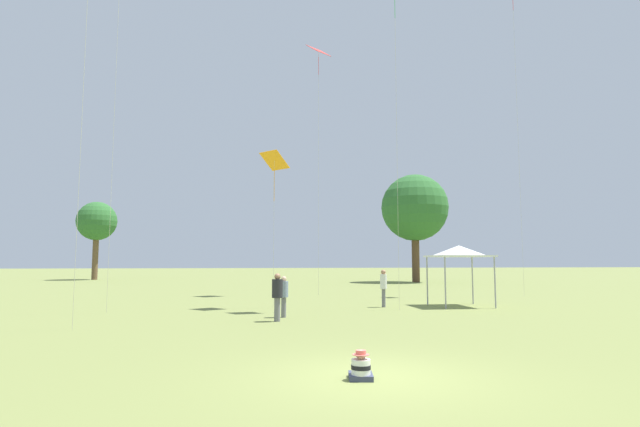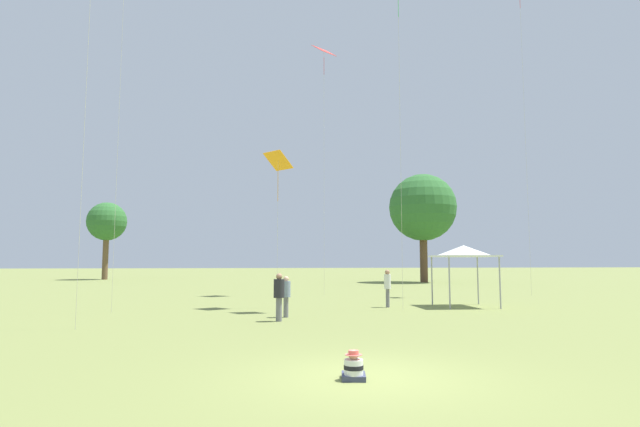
# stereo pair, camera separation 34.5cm
# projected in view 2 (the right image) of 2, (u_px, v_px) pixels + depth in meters

# --- Properties ---
(ground_plane) EXTENTS (300.00, 300.00, 0.00)m
(ground_plane) POSITION_uv_depth(u_px,v_px,m) (369.00, 377.00, 9.50)
(ground_plane) COLOR olive
(seated_toddler) EXTENTS (0.53, 0.62, 0.55)m
(seated_toddler) POSITION_uv_depth(u_px,v_px,m) (354.00, 368.00, 9.27)
(seated_toddler) COLOR #383D56
(seated_toddler) RESTS_ON ground
(person_standing_0) EXTENTS (0.45, 0.45, 1.79)m
(person_standing_0) POSITION_uv_depth(u_px,v_px,m) (387.00, 284.00, 23.86)
(person_standing_0) COLOR slate
(person_standing_0) RESTS_ON ground
(person_standing_1) EXTENTS (0.40, 0.40, 1.61)m
(person_standing_1) POSITION_uv_depth(u_px,v_px,m) (286.00, 293.00, 19.63)
(person_standing_1) COLOR slate
(person_standing_1) RESTS_ON ground
(person_standing_2) EXTENTS (0.55, 0.55, 1.75)m
(person_standing_2) POSITION_uv_depth(u_px,v_px,m) (279.00, 293.00, 18.33)
(person_standing_2) COLOR slate
(person_standing_2) RESTS_ON ground
(canopy_tent) EXTENTS (2.78, 2.78, 2.97)m
(canopy_tent) POSITION_uv_depth(u_px,v_px,m) (464.00, 252.00, 24.38)
(canopy_tent) COLOR white
(canopy_tent) RESTS_ON ground
(kite_1) EXTENTS (1.75, 1.69, 16.89)m
(kite_1) POSITION_uv_depth(u_px,v_px,m) (324.00, 57.00, 33.92)
(kite_1) COLOR red
(kite_1) RESTS_ON ground
(kite_3) EXTENTS (1.49, 1.51, 7.42)m
(kite_3) POSITION_uv_depth(u_px,v_px,m) (278.00, 163.00, 24.12)
(kite_3) COLOR orange
(kite_3) RESTS_ON ground
(kite_5) EXTENTS (0.78, 0.99, 21.42)m
(kite_5) POSITION_uv_depth(u_px,v_px,m) (520.00, 0.00, 33.29)
(kite_5) COLOR red
(kite_5) RESTS_ON ground
(distant_tree_0) EXTENTS (7.02, 7.02, 11.33)m
(distant_tree_0) POSITION_uv_depth(u_px,v_px,m) (423.00, 208.00, 52.36)
(distant_tree_0) COLOR brown
(distant_tree_0) RESTS_ON ground
(distant_tree_1) EXTENTS (4.60, 4.60, 9.26)m
(distant_tree_1) POSITION_uv_depth(u_px,v_px,m) (107.00, 222.00, 60.04)
(distant_tree_1) COLOR brown
(distant_tree_1) RESTS_ON ground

